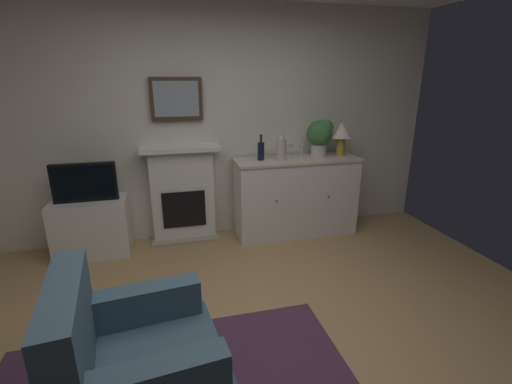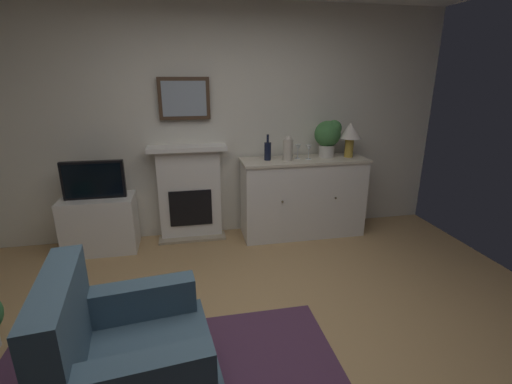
% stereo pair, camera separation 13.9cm
% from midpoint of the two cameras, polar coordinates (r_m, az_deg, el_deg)
% --- Properties ---
extents(ground_plane, '(5.25, 4.40, 0.10)m').
position_cam_midpoint_polar(ground_plane, '(2.76, 0.61, -24.99)').
color(ground_plane, tan).
rests_on(ground_plane, ground).
extents(wall_rear, '(5.25, 0.06, 2.61)m').
position_cam_midpoint_polar(wall_rear, '(4.19, -7.18, 10.56)').
color(wall_rear, silver).
rests_on(wall_rear, ground_plane).
extents(fireplace_unit, '(0.87, 0.30, 1.10)m').
position_cam_midpoint_polar(fireplace_unit, '(4.20, -12.51, -0.30)').
color(fireplace_unit, white).
rests_on(fireplace_unit, ground_plane).
extents(framed_picture, '(0.55, 0.04, 0.45)m').
position_cam_midpoint_polar(framed_picture, '(4.05, -13.57, 14.23)').
color(framed_picture, '#473323').
extents(sideboard_cabinet, '(1.46, 0.49, 0.93)m').
position_cam_midpoint_polar(sideboard_cabinet, '(4.29, 5.44, -0.69)').
color(sideboard_cabinet, white).
rests_on(sideboard_cabinet, ground_plane).
extents(table_lamp, '(0.26, 0.26, 0.40)m').
position_cam_midpoint_polar(table_lamp, '(4.33, 12.59, 9.26)').
color(table_lamp, '#B79338').
rests_on(table_lamp, sideboard_cabinet).
extents(wine_bottle, '(0.08, 0.08, 0.29)m').
position_cam_midpoint_polar(wine_bottle, '(4.04, -0.19, 6.61)').
color(wine_bottle, black).
rests_on(wine_bottle, sideboard_cabinet).
extents(wine_glass_left, '(0.07, 0.07, 0.16)m').
position_cam_midpoint_polar(wine_glass_left, '(4.15, 4.59, 7.05)').
color(wine_glass_left, silver).
rests_on(wine_glass_left, sideboard_cabinet).
extents(wine_glass_center, '(0.07, 0.07, 0.16)m').
position_cam_midpoint_polar(wine_glass_center, '(4.13, 6.31, 6.95)').
color(wine_glass_center, silver).
rests_on(wine_glass_center, sideboard_cabinet).
extents(vase_decorative, '(0.11, 0.11, 0.28)m').
position_cam_midpoint_polar(vase_decorative, '(4.02, 3.04, 7.00)').
color(vase_decorative, beige).
rests_on(vase_decorative, sideboard_cabinet).
extents(tv_cabinet, '(0.75, 0.42, 0.61)m').
position_cam_midpoint_polar(tv_cabinet, '(4.22, -25.56, -5.13)').
color(tv_cabinet, white).
rests_on(tv_cabinet, ground_plane).
extents(tv_set, '(0.62, 0.07, 0.40)m').
position_cam_midpoint_polar(tv_set, '(4.04, -26.56, 1.36)').
color(tv_set, black).
rests_on(tv_set, tv_cabinet).
extents(potted_plant_small, '(0.30, 0.30, 0.43)m').
position_cam_midpoint_polar(potted_plant_small, '(4.27, 9.29, 9.02)').
color(potted_plant_small, beige).
rests_on(potted_plant_small, sideboard_cabinet).
extents(armchair, '(0.89, 0.86, 0.92)m').
position_cam_midpoint_polar(armchair, '(2.21, -20.82, -24.51)').
color(armchair, '#3F596B').
rests_on(armchair, ground_plane).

